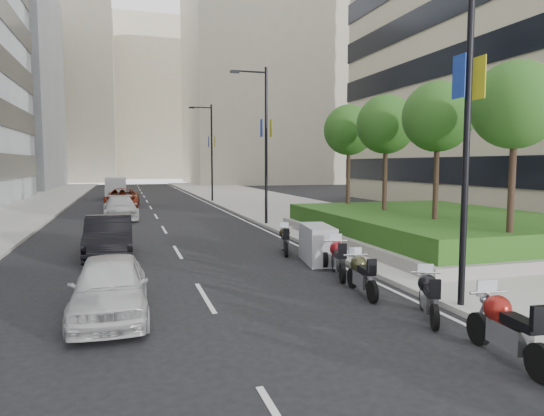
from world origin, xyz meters
name	(u,v)px	position (x,y,z in m)	size (l,w,h in m)	color
ground	(312,344)	(0.00, 0.00, 0.00)	(160.00, 160.00, 0.00)	black
sidewalk_right	(280,205)	(9.00, 30.00, 0.07)	(10.00, 100.00, 0.15)	#9E9B93
sidewalk_left	(2,213)	(-12.00, 30.00, 0.07)	(8.00, 100.00, 0.15)	#9E9B93
lane_edge	(218,208)	(3.70, 30.00, 0.01)	(0.12, 100.00, 0.01)	silver
lane_centre	(152,210)	(-1.50, 30.00, 0.01)	(0.12, 100.00, 0.01)	silver
building_cream_right	(264,87)	(22.00, 80.00, 18.00)	(28.00, 24.00, 36.00)	#B7AD93
building_cream_left	(48,97)	(-18.00, 100.00, 17.00)	(26.00, 24.00, 34.00)	#B7AD93
building_cream_centre	(145,103)	(2.00, 120.00, 19.00)	(30.00, 24.00, 38.00)	#B7AD93
planter	(435,235)	(10.00, 10.00, 0.35)	(10.00, 14.00, 0.40)	gray
hedge	(436,222)	(10.00, 10.00, 0.95)	(9.40, 13.40, 0.80)	#1C3F12
tree_0	(515,106)	(8.50, 4.00, 5.42)	(2.80, 2.80, 6.30)	#332319
tree_1	(438,117)	(8.50, 8.00, 5.42)	(2.80, 2.80, 6.30)	#332319
tree_2	(386,125)	(8.50, 12.00, 5.42)	(2.80, 2.80, 6.30)	#332319
tree_3	(349,130)	(8.50, 16.00, 5.42)	(2.80, 2.80, 6.30)	#332319
lamp_post_0	(463,100)	(4.14, 1.00, 5.07)	(2.34, 0.45, 9.00)	black
lamp_post_1	(264,138)	(4.14, 18.00, 5.07)	(2.34, 0.45, 9.00)	black
lamp_post_2	(210,148)	(4.14, 36.00, 5.07)	(2.34, 0.45, 9.00)	black
motorcycle_1	(506,328)	(3.05, -1.79, 0.62)	(0.78, 2.32, 1.16)	black
motorcycle_2	(429,296)	(3.16, 0.68, 0.54)	(1.00, 1.89, 1.01)	black
motorcycle_3	(361,275)	(2.64, 3.01, 0.56)	(0.70, 2.09, 1.04)	black
motorcycle_4	(338,259)	(2.92, 5.11, 0.59)	(0.87, 2.17, 1.11)	black
motorcycle_5	(317,244)	(3.10, 7.29, 0.68)	(1.23, 2.38, 1.37)	black
motorcycle_6	(285,240)	(2.59, 9.47, 0.54)	(0.76, 2.00, 1.01)	black
car_a	(110,287)	(-3.88, 2.96, 0.72)	(1.71, 4.24, 1.45)	#BDBDBF
car_b	(109,237)	(-4.11, 10.58, 0.80)	(1.69, 4.84, 1.60)	black
car_c	(120,208)	(-3.80, 23.92, 0.74)	(2.08, 5.11, 1.48)	#BDBDBF
car_d	(122,198)	(-3.71, 32.70, 0.78)	(2.59, 5.62, 1.56)	maroon
delivery_van	(116,189)	(-4.39, 43.38, 1.02)	(2.05, 5.25, 2.19)	#B7B7B9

